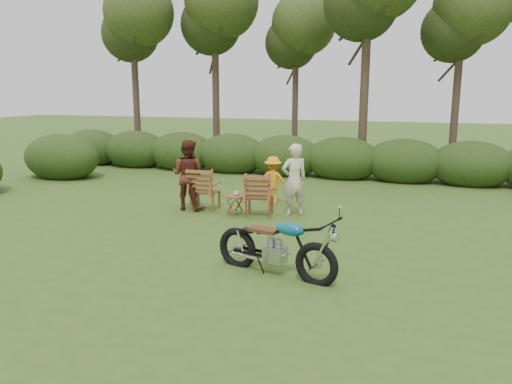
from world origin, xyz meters
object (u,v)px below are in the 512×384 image
(motorcycle, at_px, (275,274))
(lawn_chair_right, at_px, (259,215))
(adult_b, at_px, (189,209))
(adult_a, at_px, (294,215))
(cup, at_px, (237,193))
(child, at_px, (273,204))
(lawn_chair_left, at_px, (206,209))
(side_table, at_px, (235,205))

(motorcycle, relative_size, lawn_chair_right, 2.03)
(adult_b, bearing_deg, adult_a, -172.09)
(motorcycle, xyz_separation_m, cup, (-1.98, 3.42, 0.52))
(motorcycle, height_order, child, child)
(lawn_chair_left, xyz_separation_m, child, (1.45, 1.03, 0.00))
(adult_b, bearing_deg, lawn_chair_left, -155.73)
(lawn_chair_right, bearing_deg, adult_a, -174.01)
(side_table, height_order, adult_b, adult_b)
(child, bearing_deg, motorcycle, 102.46)
(lawn_chair_left, xyz_separation_m, side_table, (0.92, -0.34, 0.23))
(lawn_chair_right, relative_size, adult_b, 0.59)
(lawn_chair_right, xyz_separation_m, lawn_chair_left, (-1.46, 0.13, 0.00))
(lawn_chair_left, relative_size, adult_b, 0.60)
(cup, bearing_deg, motorcycle, -59.97)
(motorcycle, bearing_deg, adult_a, 114.52)
(cup, bearing_deg, side_table, -134.90)
(motorcycle, relative_size, child, 1.66)
(cup, distance_m, adult_a, 1.46)
(lawn_chair_right, relative_size, side_table, 2.19)
(adult_b, bearing_deg, side_table, 174.55)
(lawn_chair_left, relative_size, child, 0.83)
(lawn_chair_left, bearing_deg, lawn_chair_right, 170.99)
(side_table, xyz_separation_m, child, (0.53, 1.37, -0.23))
(lawn_chair_right, bearing_deg, side_table, 10.88)
(motorcycle, bearing_deg, side_table, 135.20)
(motorcycle, height_order, lawn_chair_left, motorcycle)
(side_table, bearing_deg, lawn_chair_right, 20.73)
(lawn_chair_right, distance_m, adult_a, 0.82)
(lawn_chair_left, relative_size, side_table, 2.24)
(motorcycle, height_order, lawn_chair_right, motorcycle)
(lawn_chair_right, height_order, cup, cup)
(adult_a, bearing_deg, child, -85.73)
(side_table, height_order, adult_a, adult_a)
(lawn_chair_right, distance_m, cup, 0.75)
(lawn_chair_left, distance_m, child, 1.78)
(motorcycle, distance_m, adult_a, 3.87)
(child, bearing_deg, lawn_chair_right, 85.85)
(side_table, bearing_deg, adult_a, 17.87)
(lawn_chair_left, height_order, adult_b, adult_b)
(side_table, height_order, cup, cup)
(child, bearing_deg, cup, 64.68)
(lawn_chair_left, height_order, cup, cup)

